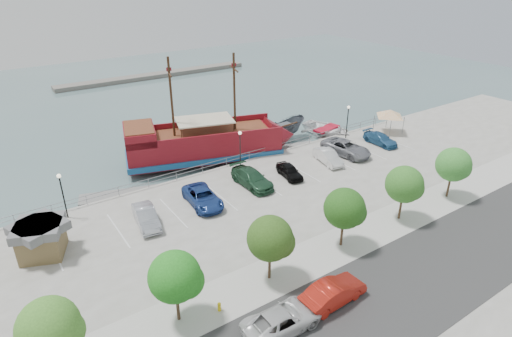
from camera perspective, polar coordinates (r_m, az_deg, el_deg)
ground at (r=42.54m, az=2.64°, el=-4.28°), size 160.00×160.00×0.00m
land_slab at (r=31.62m, az=27.38°, el=-19.08°), size 100.00×58.00×1.20m
street at (r=32.92m, az=20.03°, el=-14.06°), size 100.00×8.00×0.04m
sidewalk at (r=35.78m, az=12.38°, el=-9.40°), size 100.00×4.00×0.05m
seawall_railing at (r=47.60m, az=-2.93°, el=1.19°), size 50.00×0.06×1.00m
far_shore at (r=92.71m, az=-13.17°, el=12.02°), size 40.00×3.00×0.80m
pirate_ship at (r=50.61m, az=-5.31°, el=3.45°), size 21.00×11.04×13.00m
patrol_boat at (r=56.71m, az=3.87°, el=5.00°), size 6.80×3.22×2.54m
speedboat at (r=58.90m, az=9.39°, el=4.96°), size 6.41×8.03×1.49m
dock_west at (r=44.96m, az=-17.74°, el=-3.52°), size 7.95×4.36×0.44m
dock_mid at (r=53.81m, az=4.34°, el=2.61°), size 7.66×3.66×0.42m
dock_east at (r=58.41m, az=10.08°, el=4.15°), size 6.87×4.30×0.38m
shed at (r=36.56m, az=-26.74°, el=-8.29°), size 4.36×4.36×2.75m
canopy_tent at (r=58.51m, az=17.50°, el=7.48°), size 4.44×4.44×3.60m
street_van at (r=27.52m, az=3.53°, el=-19.47°), size 5.22×2.44×1.44m
street_sedan at (r=29.50m, az=10.23°, el=-15.98°), size 4.94×1.90×1.61m
fire_hydrant at (r=28.87m, az=-4.92°, el=-17.86°), size 0.24×0.24×0.69m
lamp_post_left at (r=40.04m, az=-24.50°, el=-2.39°), size 0.36×0.36×4.28m
lamp_post_mid at (r=45.63m, az=-2.14°, el=3.39°), size 0.36×0.36×4.28m
lamp_post_right at (r=55.24m, az=12.15°, el=6.85°), size 0.36×0.36×4.28m
tree_a at (r=25.66m, az=-25.52°, el=-18.68°), size 3.30×3.20×5.00m
tree_b at (r=26.72m, az=-10.41°, el=-14.12°), size 3.30×3.20×5.00m
tree_c at (r=29.44m, az=2.19°, el=-9.42°), size 3.30×3.20×5.00m
tree_d at (r=33.44m, az=11.96°, el=-5.35°), size 3.30×3.20×5.00m
tree_e at (r=38.30m, az=19.37°, el=-2.12°), size 3.30×3.20×5.00m
tree_f at (r=43.75m, az=24.99°, el=0.37°), size 3.30×3.20×5.00m
parked_car_b at (r=37.75m, az=-14.44°, el=-6.27°), size 2.25×4.80×1.52m
parked_car_c at (r=39.80m, az=-7.11°, el=-3.83°), size 2.96×5.59×1.50m
parked_car_d at (r=42.80m, az=-0.55°, el=-1.32°), size 2.36×5.57×1.60m
parked_car_e at (r=44.73m, az=4.49°, el=-0.33°), size 2.22×4.14×1.34m
parked_car_f at (r=48.40m, az=9.59°, el=1.54°), size 2.41×4.66×1.46m
parked_car_g at (r=50.92m, az=11.92°, el=2.71°), size 3.62×6.37×1.68m
parked_car_h at (r=55.03m, az=16.25°, el=3.80°), size 1.94×4.69×1.36m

